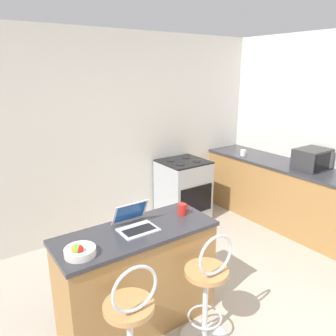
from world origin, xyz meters
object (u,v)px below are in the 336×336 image
object	(u,v)px
mug_white	(243,153)
laptop	(135,222)
bar_stool_near	(131,330)
stove_range	(183,190)
bar_stool_far	(207,293)
mug_red	(182,209)
microwave	(312,159)
fruit_bowl	(80,251)

from	to	relation	value
mug_white	laptop	bearing A→B (deg)	-155.80
bar_stool_near	laptop	size ratio (longest dim) A/B	3.30
stove_range	mug_white	size ratio (longest dim) A/B	9.29
bar_stool_near	bar_stool_far	bearing A→B (deg)	0.00
mug_red	microwave	bearing A→B (deg)	3.84
bar_stool_far	microwave	world-z (taller)	microwave
bar_stool_near	microwave	world-z (taller)	microwave
stove_range	fruit_bowl	bearing A→B (deg)	-143.61
mug_white	bar_stool_near	bearing A→B (deg)	-149.60
stove_range	mug_red	bearing A→B (deg)	-127.80
mug_red	fruit_bowl	size ratio (longest dim) A/B	0.47
mug_red	bar_stool_near	bearing A→B (deg)	-147.52
stove_range	bar_stool_far	bearing A→B (deg)	-122.72
microwave	bar_stool_near	bearing A→B (deg)	-167.50
microwave	mug_red	world-z (taller)	microwave
bar_stool_far	mug_red	world-z (taller)	bar_stool_far
laptop	mug_red	distance (m)	0.47
bar_stool_far	stove_range	size ratio (longest dim) A/B	1.11
microwave	stove_range	xyz separation A→B (m)	(-1.11, 1.26, -0.58)
laptop	fruit_bowl	size ratio (longest dim) A/B	1.38
bar_stool_far	bar_stool_near	bearing A→B (deg)	180.00
bar_stool_near	laptop	world-z (taller)	laptop
bar_stool_near	laptop	xyz separation A→B (m)	(0.35, 0.54, 0.48)
bar_stool_far	fruit_bowl	size ratio (longest dim) A/B	4.55
bar_stool_near	microwave	bearing A→B (deg)	12.50
bar_stool_far	mug_white	xyz separation A→B (m)	(2.15, 1.65, 0.47)
laptop	stove_range	world-z (taller)	laptop
bar_stool_far	stove_range	distance (m)	2.29
fruit_bowl	mug_white	world-z (taller)	fruit_bowl
fruit_bowl	stove_range	bearing A→B (deg)	36.39
stove_range	mug_white	bearing A→B (deg)	-16.59
bar_stool_far	laptop	distance (m)	0.79
stove_range	mug_red	distance (m)	1.84
stove_range	fruit_bowl	xyz separation A→B (m)	(-2.08, -1.53, 0.48)
bar_stool_near	mug_white	size ratio (longest dim) A/B	10.32
microwave	stove_range	size ratio (longest dim) A/B	0.49
fruit_bowl	mug_white	bearing A→B (deg)	22.85
fruit_bowl	laptop	bearing A→B (deg)	16.05
mug_red	mug_white	xyz separation A→B (m)	(2.00, 1.13, -0.01)
laptop	bar_stool_near	bearing A→B (deg)	-122.68
bar_stool_far	mug_white	distance (m)	2.75
mug_red	mug_white	world-z (taller)	mug_red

